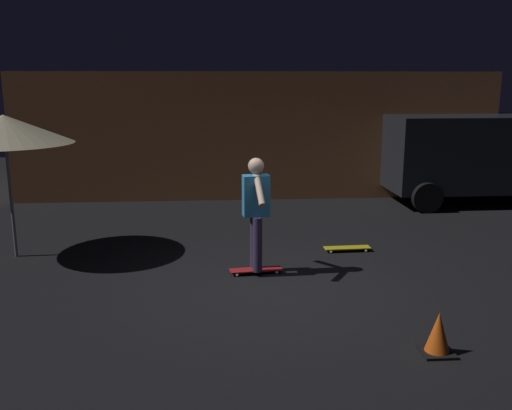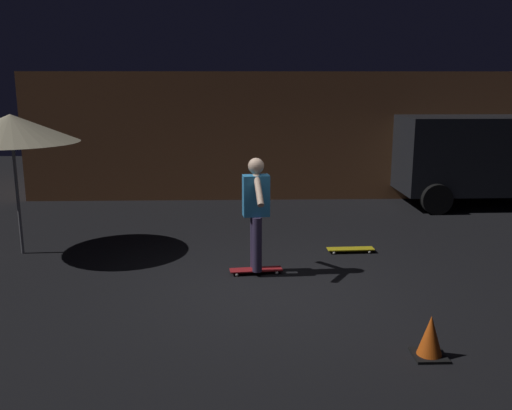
{
  "view_description": "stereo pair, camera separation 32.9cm",
  "coord_description": "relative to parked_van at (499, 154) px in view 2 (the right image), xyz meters",
  "views": [
    {
      "loc": [
        -0.8,
        -7.25,
        2.83
      ],
      "look_at": [
        -0.23,
        0.65,
        1.05
      ],
      "focal_mm": 39.21,
      "sensor_mm": 36.0,
      "label": 1
    },
    {
      "loc": [
        -0.47,
        -7.27,
        2.83
      ],
      "look_at": [
        -0.23,
        0.65,
        1.05
      ],
      "focal_mm": 39.21,
      "sensor_mm": 36.0,
      "label": 2
    }
  ],
  "objects": [
    {
      "name": "low_building",
      "position": [
        -5.27,
        2.7,
        0.35
      ],
      "size": [
        11.55,
        4.25,
        3.01
      ],
      "color": "#C67A47",
      "rests_on": "ground_plane"
    },
    {
      "name": "skateboard_ridden",
      "position": [
        -5.73,
        -4.66,
        -1.11
      ],
      "size": [
        0.8,
        0.29,
        0.07
      ],
      "color": "#AD1E23",
      "rests_on": "ground_plane"
    },
    {
      "name": "ground_plane",
      "position": [
        -5.5,
        -5.31,
        -1.16
      ],
      "size": [
        28.0,
        28.0,
        0.0
      ],
      "primitive_type": "plane",
      "color": "black"
    },
    {
      "name": "patio_umbrella",
      "position": [
        -9.59,
        -3.55,
        0.91
      ],
      "size": [
        2.1,
        2.1,
        2.3
      ],
      "color": "slate",
      "rests_on": "ground_plane"
    },
    {
      "name": "skater",
      "position": [
        -5.73,
        -4.66,
        -0.12
      ],
      "size": [
        0.4,
        0.99,
        1.67
      ],
      "color": "#382D4C",
      "rests_on": "skateboard_ridden"
    },
    {
      "name": "traffic_cone",
      "position": [
        -4.0,
        -7.28,
        -0.95
      ],
      "size": [
        0.34,
        0.34,
        0.46
      ],
      "color": "black",
      "rests_on": "ground_plane"
    },
    {
      "name": "parked_van",
      "position": [
        0.0,
        0.0,
        0.0
      ],
      "size": [
        4.64,
        2.26,
        2.03
      ],
      "color": "black",
      "rests_on": "ground_plane"
    },
    {
      "name": "skateboard_spare",
      "position": [
        -4.11,
        -3.67,
        -1.11
      ],
      "size": [
        0.79,
        0.25,
        0.07
      ],
      "color": "gold",
      "rests_on": "ground_plane"
    }
  ]
}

